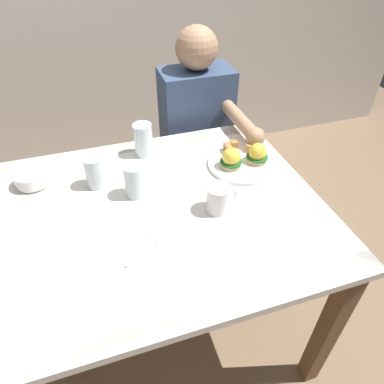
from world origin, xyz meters
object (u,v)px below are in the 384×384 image
at_px(fruit_bowl, 32,178).
at_px(diner_person, 199,131).
at_px(water_glass_near, 135,182).
at_px(eggs_benedict_plate, 243,160).
at_px(water_glass_far, 144,142).
at_px(coffee_mug, 219,198).
at_px(dining_table, 147,233).
at_px(water_glass_extra, 95,173).
at_px(fork, 147,248).

relative_size(fruit_bowl, diner_person, 0.11).
bearing_deg(fruit_bowl, water_glass_near, -26.34).
bearing_deg(eggs_benedict_plate, water_glass_far, 150.27).
distance_m(coffee_mug, water_glass_far, 0.44).
height_order(dining_table, water_glass_extra, water_glass_extra).
distance_m(eggs_benedict_plate, fork, 0.54).
xyz_separation_m(eggs_benedict_plate, fork, (-0.44, -0.30, -0.02)).
relative_size(fork, water_glass_extra, 1.15).
bearing_deg(diner_person, water_glass_extra, -142.14).
bearing_deg(water_glass_extra, dining_table, -55.46).
bearing_deg(water_glass_extra, eggs_benedict_plate, -5.03).
bearing_deg(water_glass_far, fruit_bowl, -170.08).
distance_m(water_glass_near, water_glass_far, 0.26).
xyz_separation_m(coffee_mug, water_glass_extra, (-0.37, 0.26, 0.00)).
bearing_deg(fork, diner_person, 61.06).
xyz_separation_m(eggs_benedict_plate, diner_person, (-0.02, 0.46, -0.12)).
distance_m(eggs_benedict_plate, water_glass_near, 0.43).
xyz_separation_m(fruit_bowl, fork, (0.33, -0.43, -0.03)).
bearing_deg(water_glass_extra, water_glass_near, -37.74).
bearing_deg(eggs_benedict_plate, water_glass_near, -173.70).
bearing_deg(fork, water_glass_extra, 106.90).
height_order(dining_table, fruit_bowl, fruit_bowl).
relative_size(dining_table, eggs_benedict_plate, 4.44).
height_order(fruit_bowl, coffee_mug, coffee_mug).
xyz_separation_m(fork, water_glass_far, (0.10, 0.50, 0.05)).
bearing_deg(dining_table, fork, -98.41).
height_order(eggs_benedict_plate, fruit_bowl, eggs_benedict_plate).
relative_size(fork, water_glass_far, 1.02).
relative_size(eggs_benedict_plate, water_glass_near, 2.20).
bearing_deg(diner_person, eggs_benedict_plate, -87.11).
bearing_deg(fork, fruit_bowl, 127.55).
bearing_deg(diner_person, fruit_bowl, -155.86).
distance_m(eggs_benedict_plate, diner_person, 0.47).
xyz_separation_m(fork, water_glass_extra, (-0.11, 0.35, 0.05)).
height_order(water_glass_far, water_glass_extra, water_glass_far).
height_order(eggs_benedict_plate, water_glass_far, water_glass_far).
bearing_deg(water_glass_near, coffee_mug, -33.23).
height_order(water_glass_near, water_glass_extra, water_glass_near).
distance_m(fruit_bowl, fork, 0.54).
bearing_deg(water_glass_near, fork, -93.79).
height_order(fork, water_glass_near, water_glass_near).
relative_size(eggs_benedict_plate, diner_person, 0.24).
relative_size(water_glass_near, diner_person, 0.11).
relative_size(fruit_bowl, fork, 0.88).
relative_size(fork, water_glass_near, 1.11).
bearing_deg(eggs_benedict_plate, diner_person, 92.89).
distance_m(dining_table, fruit_bowl, 0.46).
xyz_separation_m(water_glass_far, diner_person, (0.32, 0.26, -0.15)).
height_order(fruit_bowl, water_glass_extra, water_glass_extra).
bearing_deg(fruit_bowl, water_glass_extra, -18.73).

